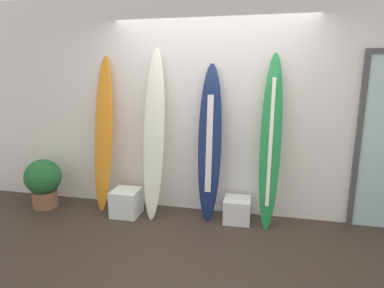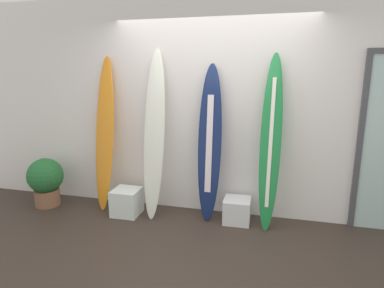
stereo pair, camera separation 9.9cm
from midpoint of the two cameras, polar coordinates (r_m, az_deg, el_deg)
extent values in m
cube|color=#372C25|center=(3.47, -1.31, -19.90)|extent=(8.00, 8.00, 0.04)
cube|color=white|center=(4.22, 2.92, 6.57)|extent=(7.20, 0.20, 2.80)
ellipsoid|color=orange|center=(4.45, -16.05, 1.60)|extent=(0.29, 0.40, 2.06)
ellipsoid|color=silver|center=(4.09, -7.48, 1.66)|extent=(0.28, 0.47, 2.15)
cone|color=black|center=(4.23, -7.75, -10.51)|extent=(0.07, 0.09, 0.11)
ellipsoid|color=navy|center=(3.98, 2.44, 0.05)|extent=(0.30, 0.35, 1.96)
cube|color=silver|center=(3.94, 2.35, 0.02)|extent=(0.08, 0.18, 1.19)
cone|color=black|center=(4.16, 2.16, -11.05)|extent=(0.07, 0.08, 0.11)
ellipsoid|color=#1F833F|center=(3.88, 13.07, 0.28)|extent=(0.26, 0.42, 2.07)
cube|color=white|center=(3.85, 13.07, 0.27)|extent=(0.06, 0.27, 1.49)
cube|color=silver|center=(4.16, 7.31, -11.53)|extent=(0.33, 0.33, 0.30)
cube|color=white|center=(4.38, -12.23, -10.11)|extent=(0.35, 0.35, 0.34)
cube|color=#47474C|center=(4.23, 26.76, 0.03)|extent=(0.06, 0.06, 2.04)
cylinder|color=brown|center=(5.01, -25.14, -8.79)|extent=(0.33, 0.33, 0.23)
sphere|color=#256932|center=(4.91, -25.49, -5.28)|extent=(0.48, 0.48, 0.48)
camera|label=1|loc=(0.05, -90.71, -0.16)|focal=30.03mm
camera|label=2|loc=(0.05, 89.29, 0.16)|focal=30.03mm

